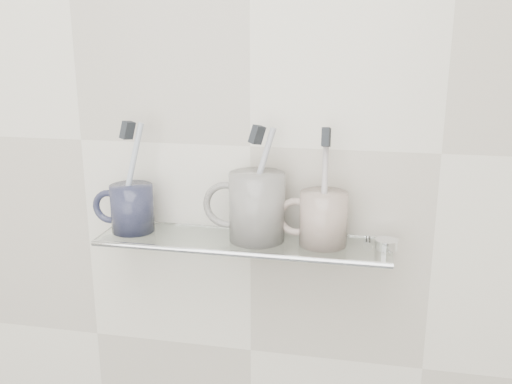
% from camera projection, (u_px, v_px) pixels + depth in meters
% --- Properties ---
extents(wall_back, '(2.50, 0.00, 2.50)m').
position_uv_depth(wall_back, '(250.00, 146.00, 0.99)').
color(wall_back, silver).
rests_on(wall_back, ground).
extents(shelf_glass, '(0.50, 0.12, 0.01)m').
position_uv_depth(shelf_glass, '(243.00, 242.00, 0.97)').
color(shelf_glass, silver).
rests_on(shelf_glass, wall_back).
extents(shelf_rail, '(0.50, 0.01, 0.01)m').
position_uv_depth(shelf_rail, '(235.00, 254.00, 0.92)').
color(shelf_rail, silver).
rests_on(shelf_rail, shelf_glass).
extents(bracket_left, '(0.02, 0.03, 0.02)m').
position_uv_depth(bracket_left, '(139.00, 231.00, 1.06)').
color(bracket_left, silver).
rests_on(bracket_left, wall_back).
extents(bracket_right, '(0.02, 0.03, 0.02)m').
position_uv_depth(bracket_right, '(368.00, 247.00, 0.98)').
color(bracket_right, silver).
rests_on(bracket_right, wall_back).
extents(mug_left, '(0.08, 0.08, 0.08)m').
position_uv_depth(mug_left, '(132.00, 208.00, 1.01)').
color(mug_left, '#1A1D31').
rests_on(mug_left, shelf_glass).
extents(mug_left_handle, '(0.06, 0.01, 0.06)m').
position_uv_depth(mug_left_handle, '(109.00, 207.00, 1.01)').
color(mug_left_handle, '#1A1D31').
rests_on(mug_left_handle, mug_left).
extents(toothbrush_left, '(0.06, 0.03, 0.19)m').
position_uv_depth(toothbrush_left, '(130.00, 176.00, 0.99)').
color(toothbrush_left, silver).
rests_on(toothbrush_left, mug_left).
extents(bristles_left, '(0.03, 0.03, 0.03)m').
position_uv_depth(bristles_left, '(128.00, 130.00, 0.97)').
color(bristles_left, '#23272B').
rests_on(bristles_left, toothbrush_left).
extents(mug_center, '(0.13, 0.13, 0.12)m').
position_uv_depth(mug_center, '(257.00, 207.00, 0.96)').
color(mug_center, silver).
rests_on(mug_center, shelf_glass).
extents(mug_center_handle, '(0.08, 0.01, 0.08)m').
position_uv_depth(mug_center_handle, '(226.00, 205.00, 0.97)').
color(mug_center_handle, silver).
rests_on(mug_center_handle, mug_center).
extents(toothbrush_center, '(0.06, 0.03, 0.19)m').
position_uv_depth(toothbrush_center, '(257.00, 182.00, 0.95)').
color(toothbrush_center, '#B2B6C4').
rests_on(toothbrush_center, mug_center).
extents(bristles_center, '(0.03, 0.03, 0.04)m').
position_uv_depth(bristles_center, '(257.00, 135.00, 0.92)').
color(bristles_center, '#23272B').
rests_on(bristles_center, toothbrush_center).
extents(mug_right, '(0.08, 0.08, 0.09)m').
position_uv_depth(mug_right, '(323.00, 219.00, 0.94)').
color(mug_right, silver).
rests_on(mug_right, shelf_glass).
extents(mug_right_handle, '(0.07, 0.01, 0.07)m').
position_uv_depth(mug_right_handle, '(296.00, 217.00, 0.95)').
color(mug_right_handle, silver).
rests_on(mug_right_handle, mug_right).
extents(toothbrush_right, '(0.01, 0.05, 0.19)m').
position_uv_depth(toothbrush_right, '(325.00, 186.00, 0.92)').
color(toothbrush_right, '#B9A7A4').
rests_on(toothbrush_right, mug_right).
extents(bristles_right, '(0.01, 0.03, 0.03)m').
position_uv_depth(bristles_right, '(326.00, 137.00, 0.90)').
color(bristles_right, '#23272B').
rests_on(bristles_right, toothbrush_right).
extents(chrome_cap, '(0.04, 0.04, 0.02)m').
position_uv_depth(chrome_cap, '(386.00, 244.00, 0.93)').
color(chrome_cap, silver).
rests_on(chrome_cap, shelf_glass).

